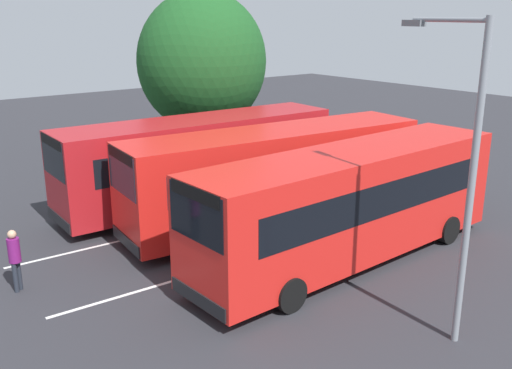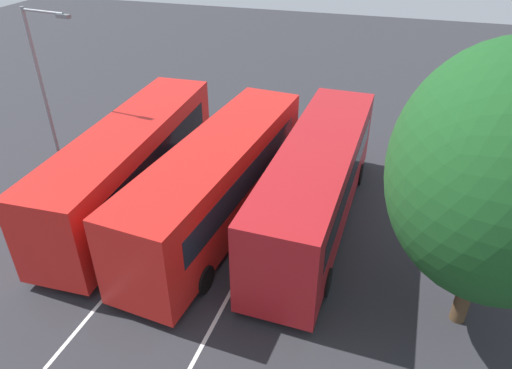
% 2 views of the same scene
% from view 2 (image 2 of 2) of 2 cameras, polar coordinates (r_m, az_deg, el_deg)
% --- Properties ---
extents(ground_plane, '(76.03, 76.03, 0.00)m').
position_cam_2_polar(ground_plane, '(18.55, -3.89, -3.51)').
color(ground_plane, '#2B2B30').
extents(bus_far_left, '(11.06, 2.91, 3.39)m').
position_cam_2_polar(bus_far_left, '(17.10, 7.45, 0.35)').
color(bus_far_left, '#AD191E').
rests_on(bus_far_left, ground).
extents(bus_center_left, '(11.16, 3.55, 3.39)m').
position_cam_2_polar(bus_center_left, '(17.12, -4.54, 0.56)').
color(bus_center_left, red).
rests_on(bus_center_left, ground).
extents(bus_center_right, '(11.05, 2.87, 3.39)m').
position_cam_2_polar(bus_center_right, '(18.83, -14.97, 2.61)').
color(bus_center_right, red).
rests_on(bus_center_right, ground).
extents(pedestrian, '(0.45, 0.45, 1.74)m').
position_cam_2_polar(pedestrian, '(24.83, 3.49, 8.83)').
color(pedestrian, '#232833').
rests_on(pedestrian, ground).
extents(street_lamp, '(0.47, 2.36, 7.15)m').
position_cam_2_polar(street_lamp, '(21.36, -24.37, 11.12)').
color(street_lamp, gray).
rests_on(street_lamp, ground).
extents(depot_tree, '(6.19, 5.57, 8.25)m').
position_cam_2_polar(depot_tree, '(12.73, 28.02, 1.13)').
color(depot_tree, '#4C3823').
rests_on(depot_tree, ground).
extents(lane_stripe_outer_left, '(16.25, 0.69, 0.01)m').
position_cam_2_polar(lane_stripe_outer_left, '(18.08, 1.57, -4.48)').
color(lane_stripe_outer_left, silver).
rests_on(lane_stripe_outer_left, ground).
extents(lane_stripe_inner_left, '(16.25, 0.69, 0.01)m').
position_cam_2_polar(lane_stripe_inner_left, '(19.17, -9.03, -2.55)').
color(lane_stripe_inner_left, silver).
rests_on(lane_stripe_inner_left, ground).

